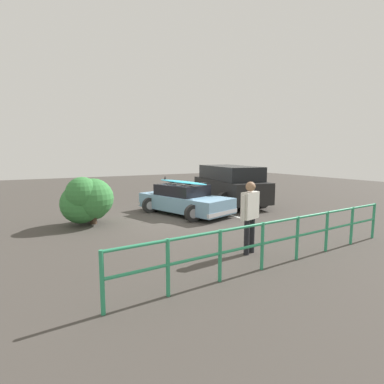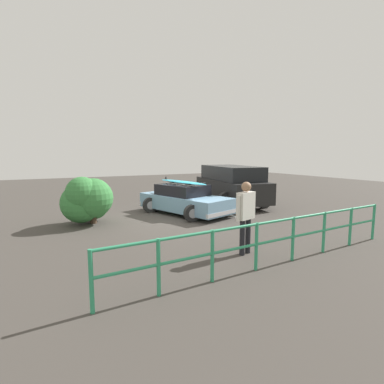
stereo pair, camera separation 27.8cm
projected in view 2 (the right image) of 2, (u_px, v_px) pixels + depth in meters
ground_plane at (174, 219)px, 11.12m from camera, size 44.00×44.00×0.02m
parking_stripe at (216, 210)px, 12.75m from camera, size 0.12×3.89×0.00m
sedan_car at (184, 199)px, 12.04m from camera, size 2.93×4.24×1.46m
suv_car at (231, 185)px, 14.18m from camera, size 3.06×4.93×1.83m
person_bystander at (246, 211)px, 7.11m from camera, size 0.66×0.34×1.75m
railing_fence at (276, 236)px, 6.44m from camera, size 7.79×0.53×1.01m
bush_near_left at (87, 200)px, 10.14m from camera, size 1.72×1.60×1.66m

